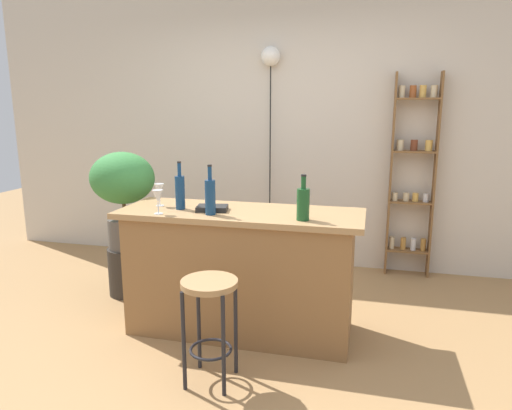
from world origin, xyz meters
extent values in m
plane|color=#A37A4C|center=(0.00, 0.00, 0.00)|extent=(12.00, 12.00, 0.00)
cube|color=beige|center=(0.00, 1.95, 1.40)|extent=(6.40, 0.10, 2.80)
cube|color=olive|center=(0.00, 0.30, 0.43)|extent=(1.56, 0.57, 0.85)
cube|color=#A87F51|center=(0.00, 0.30, 0.87)|extent=(1.70, 0.61, 0.04)
cylinder|color=black|center=(-0.11, -0.49, 0.30)|extent=(0.02, 0.02, 0.60)
cylinder|color=black|center=(0.12, -0.49, 0.30)|extent=(0.02, 0.02, 0.60)
cylinder|color=black|center=(-0.11, -0.25, 0.30)|extent=(0.02, 0.02, 0.60)
cylinder|color=black|center=(0.12, -0.25, 0.30)|extent=(0.02, 0.02, 0.60)
torus|color=black|center=(0.01, -0.37, 0.20)|extent=(0.25, 0.25, 0.02)
cylinder|color=#A87F51|center=(0.01, -0.37, 0.62)|extent=(0.33, 0.33, 0.03)
cube|color=brown|center=(1.05, 1.81, 0.96)|extent=(0.02, 0.14, 1.92)
cube|color=brown|center=(1.44, 1.81, 0.96)|extent=(0.02, 0.14, 1.92)
cube|color=brown|center=(1.25, 1.81, 0.24)|extent=(0.37, 0.14, 0.02)
cylinder|color=beige|center=(1.10, 1.81, 0.31)|extent=(0.05, 0.05, 0.12)
cylinder|color=#AD7A38|center=(1.21, 1.81, 0.31)|extent=(0.05, 0.05, 0.12)
cylinder|color=silver|center=(1.30, 1.80, 0.31)|extent=(0.05, 0.05, 0.12)
cylinder|color=#AD7A38|center=(1.39, 1.81, 0.31)|extent=(0.05, 0.05, 0.12)
cube|color=brown|center=(1.25, 1.81, 0.72)|extent=(0.37, 0.14, 0.02)
cylinder|color=beige|center=(1.10, 1.80, 0.77)|extent=(0.06, 0.06, 0.08)
cylinder|color=beige|center=(1.20, 1.81, 0.77)|extent=(0.06, 0.06, 0.08)
cylinder|color=gold|center=(1.29, 1.82, 0.77)|extent=(0.06, 0.06, 0.08)
cylinder|color=silver|center=(1.38, 1.81, 0.77)|extent=(0.06, 0.06, 0.08)
cube|color=brown|center=(1.25, 1.81, 1.20)|extent=(0.37, 0.14, 0.02)
cylinder|color=beige|center=(1.12, 1.81, 1.26)|extent=(0.06, 0.06, 0.10)
cylinder|color=brown|center=(1.24, 1.81, 1.26)|extent=(0.06, 0.06, 0.10)
cylinder|color=gold|center=(1.37, 1.80, 1.26)|extent=(0.06, 0.06, 0.10)
cube|color=brown|center=(1.25, 1.81, 1.68)|extent=(0.37, 0.14, 0.02)
cylinder|color=beige|center=(1.10, 1.81, 1.74)|extent=(0.06, 0.06, 0.11)
cylinder|color=#994C23|center=(1.20, 1.82, 1.74)|extent=(0.06, 0.06, 0.11)
cylinder|color=gold|center=(1.29, 1.81, 1.74)|extent=(0.06, 0.06, 0.11)
cylinder|color=beige|center=(1.38, 1.81, 1.74)|extent=(0.06, 0.06, 0.11)
cylinder|color=#2D2823|center=(-1.14, 0.71, 0.21)|extent=(0.33, 0.33, 0.41)
cylinder|color=#514C47|center=(-1.14, 0.71, 0.54)|extent=(0.29, 0.29, 0.26)
cylinder|color=brown|center=(-1.14, 0.71, 0.75)|extent=(0.03, 0.03, 0.16)
ellipsoid|color=#387F3D|center=(-1.14, 0.71, 1.02)|extent=(0.54, 0.49, 0.43)
cylinder|color=navy|center=(-0.42, 0.25, 1.01)|extent=(0.07, 0.07, 0.23)
cylinder|color=navy|center=(-0.42, 0.25, 1.18)|extent=(0.03, 0.03, 0.09)
cylinder|color=black|center=(-0.42, 0.25, 1.23)|extent=(0.03, 0.03, 0.01)
cylinder|color=#194C23|center=(0.46, 0.14, 1.00)|extent=(0.08, 0.08, 0.20)
cylinder|color=#194C23|center=(0.46, 0.14, 1.14)|extent=(0.03, 0.03, 0.08)
cylinder|color=black|center=(0.46, 0.14, 1.18)|extent=(0.03, 0.03, 0.01)
cylinder|color=navy|center=(-0.16, 0.14, 1.01)|extent=(0.07, 0.07, 0.23)
cylinder|color=navy|center=(-0.16, 0.14, 1.17)|extent=(0.03, 0.03, 0.09)
cylinder|color=black|center=(-0.16, 0.14, 1.22)|extent=(0.03, 0.03, 0.01)
cylinder|color=silver|center=(-0.51, 0.07, 0.90)|extent=(0.06, 0.06, 0.00)
cylinder|color=silver|center=(-0.51, 0.07, 0.94)|extent=(0.01, 0.01, 0.07)
cone|color=silver|center=(-0.51, 0.07, 1.02)|extent=(0.07, 0.07, 0.08)
cylinder|color=silver|center=(-0.61, 0.31, 0.90)|extent=(0.06, 0.06, 0.00)
cylinder|color=silver|center=(-0.61, 0.31, 0.94)|extent=(0.01, 0.01, 0.07)
cone|color=silver|center=(-0.61, 0.31, 1.02)|extent=(0.07, 0.07, 0.08)
cube|color=black|center=(-0.19, 0.26, 0.91)|extent=(0.23, 0.19, 0.03)
cylinder|color=black|center=(-0.13, 1.84, 1.04)|extent=(0.01, 0.01, 2.08)
sphere|color=white|center=(-0.13, 1.84, 2.08)|extent=(0.19, 0.19, 0.19)
camera|label=1|loc=(0.87, -2.70, 1.60)|focal=32.31mm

